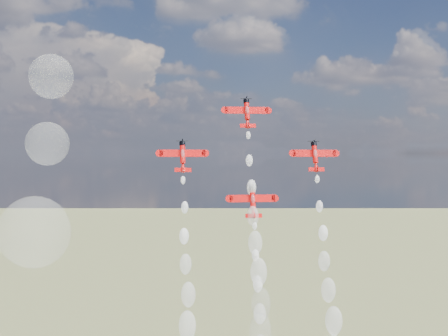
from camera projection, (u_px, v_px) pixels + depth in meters
plane_lead at (247, 113)px, 147.16m from camera, size 10.51×4.61×7.22m
plane_left at (183, 156)px, 141.56m from camera, size 10.51×4.61×7.22m
plane_right at (315, 156)px, 145.90m from camera, size 10.51×4.61×7.22m
plane_slot at (253, 201)px, 140.30m from camera, size 10.51×4.61×7.22m
smoke_trail_lead at (261, 314)px, 132.49m from camera, size 5.53×20.69×51.78m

